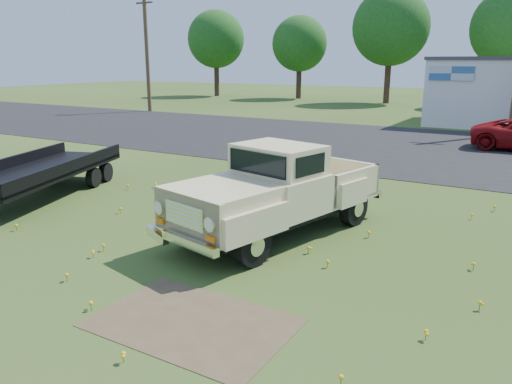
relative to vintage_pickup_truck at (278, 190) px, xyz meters
The scene contains 11 objects.
ground 1.79m from the vintage_pickup_truck, 118.67° to the right, with size 140.00×140.00×0.00m, color #2F4917.
asphalt_lot 13.79m from the vintage_pickup_truck, 92.90° to the left, with size 90.00×14.00×0.02m, color black.
dirt_patch_a 4.47m from the vintage_pickup_truck, 79.32° to the right, with size 3.00×2.00×0.01m, color #4D3F29.
dirt_patch_b 3.65m from the vintage_pickup_truck, 140.39° to the left, with size 2.20×1.60×0.01m, color #4D3F29.
utility_pole_west 30.94m from the vintage_pickup_truck, 137.59° to the left, with size 1.60×0.30×9.00m.
treeline_a 48.49m from the vintage_pickup_truck, 126.53° to the left, with size 6.40×6.40×9.52m.
treeline_b 44.15m from the vintage_pickup_truck, 115.20° to the left, with size 5.76×5.76×8.57m.
treeline_c 39.65m from the vintage_pickup_truck, 102.81° to the left, with size 7.04×7.04×10.47m.
treeline_d 39.65m from the vintage_pickup_truck, 88.09° to the left, with size 6.72×6.72×10.00m.
vintage_pickup_truck is the anchor object (origin of this frame).
flatbed_trailer 7.58m from the vintage_pickup_truck, behind, with size 2.16×6.48×1.77m, color black, non-canonical shape.
Camera 1 is at (5.82, -8.42, 3.87)m, focal length 35.00 mm.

